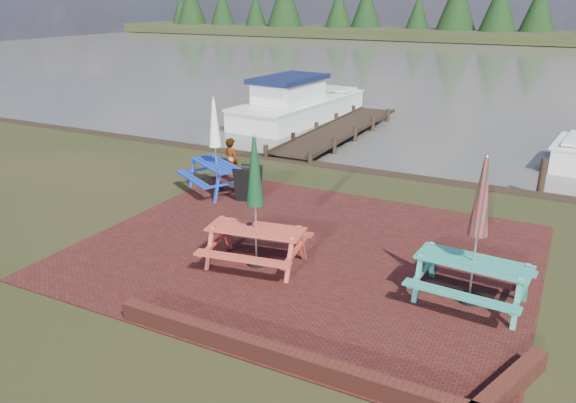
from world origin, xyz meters
The scene contains 12 objects.
ground centered at (0.00, 0.00, 0.00)m, with size 120.00×120.00×0.00m, color black.
paving centered at (0.00, 1.00, 0.01)m, with size 9.00×7.50×0.02m, color #391412.
brick_wall centered at (2.15, -2.42, 0.15)m, with size 6.21×1.79×0.30m.
water centered at (0.00, 37.00, 0.00)m, with size 120.00×60.00×0.02m, color #424039.
far_treeline centered at (0.00, 66.00, 3.28)m, with size 120.00×10.00×8.10m.
picnic_table_teal centered at (3.39, 0.45, 0.91)m, with size 1.99×1.79×2.59m.
picnic_table_red centered at (-0.58, 0.01, 0.91)m, with size 2.09×1.92×2.59m.
picnic_table_blue centered at (-3.80, 3.42, 0.89)m, with size 2.39×2.31×2.53m.
chalkboard centered at (-2.60, 3.06, 0.48)m, with size 0.61×0.65×0.93m.
jetty centered at (-3.50, 11.28, 0.11)m, with size 1.76×9.08×1.00m.
boat_jetty centered at (-6.34, 13.48, 0.46)m, with size 3.29×7.81×2.21m.
person centered at (-4.92, 5.88, 0.80)m, with size 0.58×0.38×1.59m, color gray.
Camera 1 is at (4.50, -8.53, 4.95)m, focal length 35.00 mm.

